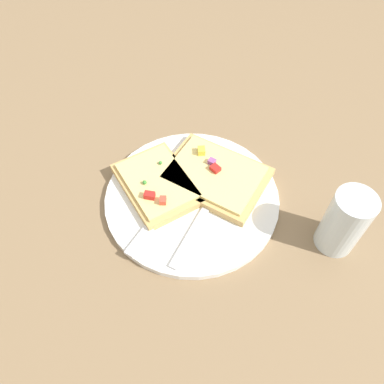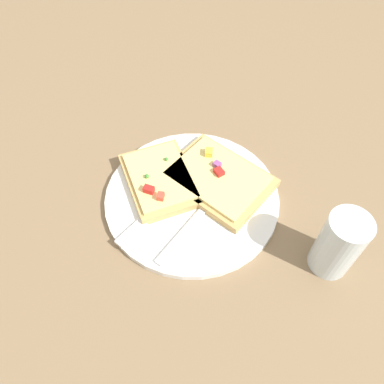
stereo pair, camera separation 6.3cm
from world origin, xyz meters
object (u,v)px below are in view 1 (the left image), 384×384
at_px(pizza_slice_corner, 157,183).
at_px(plate, 192,197).
at_px(knife, 159,216).
at_px(pizza_slice_main, 214,175).
at_px(fork, 206,209).
at_px(drinking_glass, 344,222).

bearing_deg(pizza_slice_corner, plate, 41.43).
xyz_separation_m(knife, pizza_slice_corner, (-0.06, -0.01, 0.01)).
bearing_deg(knife, pizza_slice_corner, 35.60).
xyz_separation_m(plate, pizza_slice_main, (-0.04, 0.03, 0.02)).
relative_size(fork, pizza_slice_corner, 1.10).
bearing_deg(plate, fork, 45.94).
relative_size(plate, fork, 1.44).
bearing_deg(pizza_slice_corner, drinking_glass, 39.70).
bearing_deg(drinking_glass, knife, -90.69).
relative_size(pizza_slice_corner, drinking_glass, 1.63).
xyz_separation_m(knife, drinking_glass, (0.00, 0.28, 0.04)).
xyz_separation_m(fork, pizza_slice_main, (-0.07, 0.01, 0.01)).
xyz_separation_m(plate, fork, (0.03, 0.03, 0.01)).
xyz_separation_m(pizza_slice_corner, drinking_glass, (0.06, 0.30, 0.04)).
relative_size(pizza_slice_main, drinking_glass, 1.83).
distance_m(knife, pizza_slice_corner, 0.06).
distance_m(pizza_slice_corner, drinking_glass, 0.31).
bearing_deg(fork, plate, 65.16).
height_order(knife, pizza_slice_main, pizza_slice_main).
distance_m(pizza_slice_main, drinking_glass, 0.23).
height_order(fork, pizza_slice_corner, pizza_slice_corner).
bearing_deg(fork, drinking_glass, -78.00).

